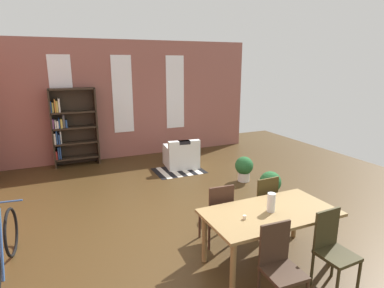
{
  "coord_description": "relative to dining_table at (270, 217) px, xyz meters",
  "views": [
    {
      "loc": [
        -1.91,
        -4.37,
        2.64
      ],
      "look_at": [
        0.74,
        1.52,
        0.99
      ],
      "focal_mm": 30.15,
      "sensor_mm": 36.0,
      "label": 1
    }
  ],
  "objects": [
    {
      "name": "ground_plane",
      "position": [
        -0.6,
        1.28,
        -0.66
      ],
      "size": [
        11.79,
        11.79,
        0.0
      ],
      "primitive_type": "plane",
      "color": "#3F2C15"
    },
    {
      "name": "back_wall_brick",
      "position": [
        -0.6,
        5.87,
        0.95
      ],
      "size": [
        7.63,
        0.12,
        3.23
      ],
      "primitive_type": "cube",
      "color": "#95584F",
      "rests_on": "ground"
    },
    {
      "name": "window_pane_0",
      "position": [
        -2.15,
        5.8,
        1.11
      ],
      "size": [
        0.55,
        0.02,
        2.1
      ],
      "primitive_type": "cube",
      "color": "white"
    },
    {
      "name": "window_pane_1",
      "position": [
        -0.6,
        5.8,
        1.11
      ],
      "size": [
        0.55,
        0.02,
        2.1
      ],
      "primitive_type": "cube",
      "color": "white"
    },
    {
      "name": "window_pane_2",
      "position": [
        0.95,
        5.8,
        1.11
      ],
      "size": [
        0.55,
        0.02,
        2.1
      ],
      "primitive_type": "cube",
      "color": "white"
    },
    {
      "name": "dining_table",
      "position": [
        0.0,
        0.0,
        0.0
      ],
      "size": [
        1.75,
        0.93,
        0.75
      ],
      "color": "olive",
      "rests_on": "ground"
    },
    {
      "name": "vase_on_table",
      "position": [
        0.01,
        0.0,
        0.21
      ],
      "size": [
        0.11,
        0.11,
        0.25
      ],
      "primitive_type": "cylinder",
      "color": "silver",
      "rests_on": "dining_table"
    },
    {
      "name": "tealight_candle_0",
      "position": [
        -0.43,
        -0.04,
        0.11
      ],
      "size": [
        0.04,
        0.04,
        0.05
      ],
      "primitive_type": "cylinder",
      "color": "silver",
      "rests_on": "dining_table"
    },
    {
      "name": "dining_chair_near_left",
      "position": [
        -0.39,
        -0.69,
        -0.15
      ],
      "size": [
        0.42,
        0.42,
        0.95
      ],
      "color": "#37261A",
      "rests_on": "ground"
    },
    {
      "name": "dining_chair_far_left",
      "position": [
        -0.4,
        0.69,
        -0.15
      ],
      "size": [
        0.42,
        0.42,
        0.95
      ],
      "color": "#3D261C",
      "rests_on": "ground"
    },
    {
      "name": "dining_chair_near_right",
      "position": [
        0.39,
        -0.69,
        -0.15
      ],
      "size": [
        0.42,
        0.42,
        0.95
      ],
      "color": "#322D18",
      "rests_on": "ground"
    },
    {
      "name": "dining_chair_far_right",
      "position": [
        0.39,
        0.69,
        -0.15
      ],
      "size": [
        0.41,
        0.41,
        0.95
      ],
      "color": "#3B3015",
      "rests_on": "ground"
    },
    {
      "name": "bookshelf_tall",
      "position": [
        -2.02,
        5.61,
        0.36
      ],
      "size": [
        1.13,
        0.34,
        2.01
      ],
      "color": "#2D2319",
      "rests_on": "ground"
    },
    {
      "name": "armchair_white",
      "position": [
        0.52,
        4.32,
        -0.39
      ],
      "size": [
        0.89,
        0.89,
        0.75
      ],
      "color": "silver",
      "rests_on": "ground"
    },
    {
      "name": "bicycle_second",
      "position": [
        -3.22,
        1.16,
        -0.32
      ],
      "size": [
        0.44,
        1.69,
        0.89
      ],
      "color": "black",
      "rests_on": "ground"
    },
    {
      "name": "potted_plant_by_shelf",
      "position": [
        1.41,
        2.75,
        -0.34
      ],
      "size": [
        0.41,
        0.41,
        0.57
      ],
      "color": "silver",
      "rests_on": "ground"
    },
    {
      "name": "potted_plant_corner",
      "position": [
        0.09,
        1.43,
        -0.37
      ],
      "size": [
        0.37,
        0.37,
        0.52
      ],
      "color": "silver",
      "rests_on": "ground"
    },
    {
      "name": "potted_plant_window",
      "position": [
        1.32,
        1.69,
        -0.34
      ],
      "size": [
        0.42,
        0.42,
        0.57
      ],
      "color": "#9E6042",
      "rests_on": "ground"
    },
    {
      "name": "striped_rug",
      "position": [
        0.32,
        4.01,
        -0.66
      ],
      "size": [
        1.2,
        0.9,
        0.01
      ],
      "color": "black",
      "rests_on": "ground"
    }
  ]
}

